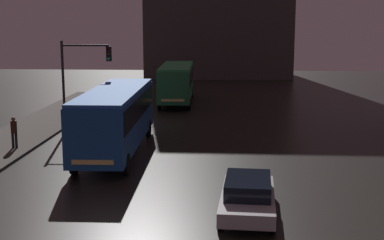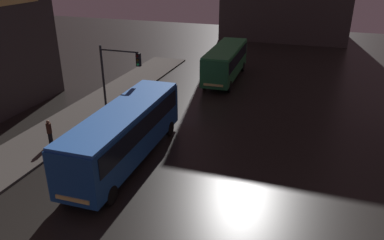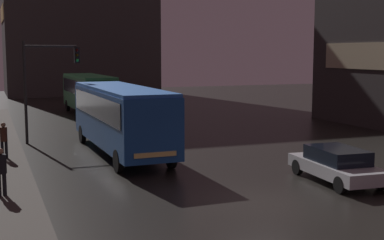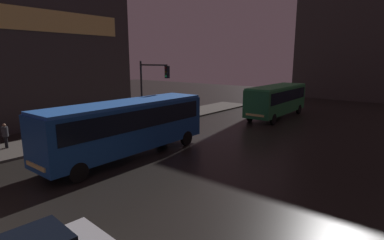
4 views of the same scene
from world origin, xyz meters
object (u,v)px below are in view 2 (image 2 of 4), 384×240
bus_near (125,130)px  pedestrian_near (49,130)px  traffic_light_main (116,72)px  bus_far (226,60)px

bus_near → pedestrian_near: 5.67m
pedestrian_near → traffic_light_main: size_ratio=0.30×
bus_far → traffic_light_main: 13.99m
pedestrian_near → traffic_light_main: (2.45, 4.76, 2.77)m
bus_near → traffic_light_main: traffic_light_main is taller
pedestrian_near → traffic_light_main: 6.03m
bus_near → bus_far: bearing=-96.2°
bus_near → bus_far: bus_near is taller
bus_near → pedestrian_near: size_ratio=6.53×
traffic_light_main → bus_near: bearing=-57.2°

